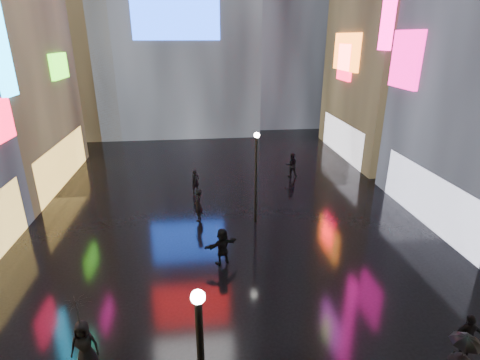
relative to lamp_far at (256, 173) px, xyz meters
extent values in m
plane|color=black|center=(-1.61, 1.77, -2.94)|extent=(140.00, 140.00, 0.00)
cube|color=#FFC659|center=(-12.71, 7.77, -1.44)|extent=(0.20, 10.00, 3.00)
cube|color=#41D417|center=(-12.46, 9.59, 4.97)|extent=(0.25, 3.00, 1.71)
cube|color=white|center=(9.49, -1.23, -1.44)|extent=(0.20, 9.00, 3.00)
cube|color=#EB0B7C|center=(9.24, 2.90, 5.64)|extent=(0.25, 2.99, 3.26)
cube|color=white|center=(9.49, 11.77, -1.44)|extent=(0.20, 9.00, 3.00)
cube|color=orange|center=(9.24, 12.09, 5.71)|extent=(0.25, 4.92, 2.91)
cube|color=red|center=(9.24, 12.21, 4.90)|extent=(0.25, 2.63, 2.87)
cube|color=#194CFF|center=(-4.61, 18.67, 9.06)|extent=(8.00, 0.20, 5.00)
cube|color=black|center=(-15.61, 23.77, 10.06)|extent=(10.00, 10.00, 26.00)
sphere|color=white|center=(-3.19, -12.66, 2.11)|extent=(0.30, 0.30, 0.30)
cylinder|color=black|center=(0.00, 0.00, -0.44)|extent=(0.16, 0.16, 5.00)
sphere|color=white|center=(0.00, 0.00, 2.11)|extent=(0.30, 0.30, 0.30)
imported|color=black|center=(5.30, -10.28, -2.10)|extent=(1.00, 0.43, 1.68)
imported|color=black|center=(-6.84, -9.28, -2.07)|extent=(0.87, 0.57, 1.76)
imported|color=black|center=(-2.15, -3.93, -2.06)|extent=(1.71, 1.14, 1.77)
imported|color=black|center=(-3.34, 4.67, -2.15)|extent=(0.69, 0.65, 1.59)
imported|color=black|center=(3.80, 6.96, -2.05)|extent=(0.90, 0.72, 1.78)
imported|color=black|center=(3.83, -11.77, -0.85)|extent=(0.97, 0.97, 0.69)
imported|color=black|center=(-6.84, -9.28, -0.77)|extent=(1.12, 1.11, 0.84)
imported|color=black|center=(-3.19, 0.58, -2.00)|extent=(0.55, 0.75, 1.88)
camera|label=1|loc=(-3.06, -18.78, 6.94)|focal=28.00mm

